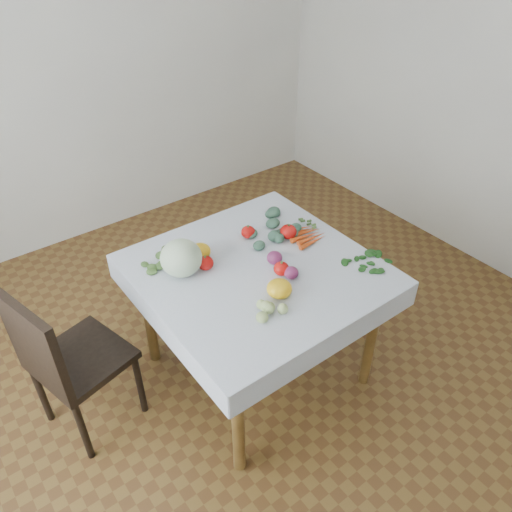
{
  "coord_description": "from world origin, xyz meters",
  "views": [
    {
      "loc": [
        -1.19,
        -1.57,
        2.3
      ],
      "look_at": [
        0.01,
        0.02,
        0.82
      ],
      "focal_mm": 35.0,
      "sensor_mm": 36.0,
      "label": 1
    }
  ],
  "objects_px": {
    "heirloom_back": "(200,251)",
    "carrot_bunch": "(305,234)",
    "chair": "(63,358)",
    "table": "(257,284)",
    "cabbage": "(181,258)"
  },
  "relations": [
    {
      "from": "table",
      "to": "heirloom_back",
      "type": "relative_size",
      "value": 9.11
    },
    {
      "from": "cabbage",
      "to": "chair",
      "type": "bearing_deg",
      "value": 175.47
    },
    {
      "from": "table",
      "to": "cabbage",
      "type": "xyz_separation_m",
      "value": [
        -0.32,
        0.19,
        0.19
      ]
    },
    {
      "from": "heirloom_back",
      "to": "carrot_bunch",
      "type": "distance_m",
      "value": 0.59
    },
    {
      "from": "chair",
      "to": "table",
      "type": "bearing_deg",
      "value": -14.24
    },
    {
      "from": "chair",
      "to": "cabbage",
      "type": "height_order",
      "value": "cabbage"
    },
    {
      "from": "cabbage",
      "to": "carrot_bunch",
      "type": "distance_m",
      "value": 0.71
    },
    {
      "from": "cabbage",
      "to": "heirloom_back",
      "type": "relative_size",
      "value": 1.87
    },
    {
      "from": "table",
      "to": "chair",
      "type": "xyz_separation_m",
      "value": [
        -0.96,
        0.24,
        -0.13
      ]
    },
    {
      "from": "heirloom_back",
      "to": "carrot_bunch",
      "type": "bearing_deg",
      "value": -18.44
    },
    {
      "from": "heirloom_back",
      "to": "cabbage",
      "type": "bearing_deg",
      "value": -157.41
    },
    {
      "from": "carrot_bunch",
      "to": "heirloom_back",
      "type": "bearing_deg",
      "value": 161.56
    },
    {
      "from": "chair",
      "to": "carrot_bunch",
      "type": "distance_m",
      "value": 1.38
    },
    {
      "from": "cabbage",
      "to": "carrot_bunch",
      "type": "height_order",
      "value": "cabbage"
    },
    {
      "from": "carrot_bunch",
      "to": "cabbage",
      "type": "bearing_deg",
      "value": 169.61
    }
  ]
}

